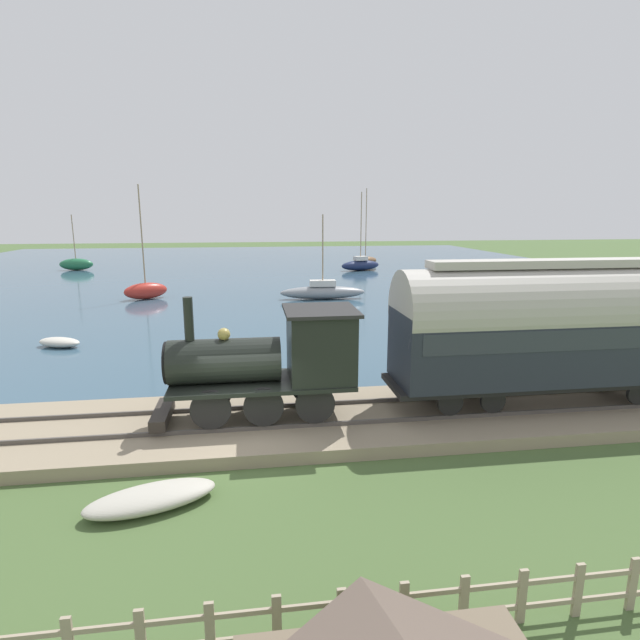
{
  "coord_description": "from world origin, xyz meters",
  "views": [
    {
      "loc": [
        -12.72,
        -0.24,
        6.31
      ],
      "look_at": [
        6.87,
        -2.99,
        2.06
      ],
      "focal_mm": 28.0,
      "sensor_mm": 36.0,
      "label": 1
    }
  ],
  "objects_px": {
    "rowboat_off_pier": "(59,342)",
    "beached_dinghy": "(151,498)",
    "sailboat_green": "(76,264)",
    "rowboat_mid_harbor": "(433,326)",
    "sailboat_navy": "(360,265)",
    "sailboat_gray": "(323,292)",
    "sailboat_brown": "(365,260)",
    "passenger_coach": "(558,325)",
    "sailboat_red": "(146,290)",
    "steam_locomotive": "(276,357)",
    "rowboat_near_shore": "(448,349)"
  },
  "relations": [
    {
      "from": "sailboat_navy",
      "to": "sailboat_gray",
      "type": "bearing_deg",
      "value": 140.8
    },
    {
      "from": "sailboat_navy",
      "to": "sailboat_brown",
      "type": "bearing_deg",
      "value": -36.66
    },
    {
      "from": "rowboat_off_pier",
      "to": "steam_locomotive",
      "type": "bearing_deg",
      "value": -117.32
    },
    {
      "from": "sailboat_brown",
      "to": "sailboat_green",
      "type": "relative_size",
      "value": 1.5
    },
    {
      "from": "sailboat_brown",
      "to": "sailboat_green",
      "type": "height_order",
      "value": "sailboat_brown"
    },
    {
      "from": "sailboat_navy",
      "to": "rowboat_off_pier",
      "type": "relative_size",
      "value": 3.7
    },
    {
      "from": "steam_locomotive",
      "to": "rowboat_mid_harbor",
      "type": "relative_size",
      "value": 2.53
    },
    {
      "from": "rowboat_mid_harbor",
      "to": "sailboat_brown",
      "type": "bearing_deg",
      "value": 49.36
    },
    {
      "from": "steam_locomotive",
      "to": "passenger_coach",
      "type": "xyz_separation_m",
      "value": [
        -0.0,
        -8.75,
        0.65
      ]
    },
    {
      "from": "sailboat_red",
      "to": "sailboat_brown",
      "type": "distance_m",
      "value": 31.23
    },
    {
      "from": "steam_locomotive",
      "to": "sailboat_navy",
      "type": "height_order",
      "value": "sailboat_navy"
    },
    {
      "from": "sailboat_brown",
      "to": "sailboat_green",
      "type": "bearing_deg",
      "value": 66.12
    },
    {
      "from": "steam_locomotive",
      "to": "sailboat_gray",
      "type": "relative_size",
      "value": 0.91
    },
    {
      "from": "sailboat_red",
      "to": "beached_dinghy",
      "type": "bearing_deg",
      "value": 161.04
    },
    {
      "from": "sailboat_red",
      "to": "rowboat_mid_harbor",
      "type": "xyz_separation_m",
      "value": [
        -12.71,
        -17.66,
        -0.44
      ]
    },
    {
      "from": "rowboat_off_pier",
      "to": "beached_dinghy",
      "type": "height_order",
      "value": "rowboat_off_pier"
    },
    {
      "from": "sailboat_gray",
      "to": "sailboat_red",
      "type": "relative_size",
      "value": 0.77
    },
    {
      "from": "rowboat_near_shore",
      "to": "beached_dinghy",
      "type": "relative_size",
      "value": 0.71
    },
    {
      "from": "sailboat_gray",
      "to": "rowboat_mid_harbor",
      "type": "height_order",
      "value": "sailboat_gray"
    },
    {
      "from": "rowboat_mid_harbor",
      "to": "sailboat_navy",
      "type": "bearing_deg",
      "value": 51.7
    },
    {
      "from": "passenger_coach",
      "to": "sailboat_gray",
      "type": "relative_size",
      "value": 1.66
    },
    {
      "from": "sailboat_green",
      "to": "rowboat_mid_harbor",
      "type": "distance_m",
      "value": 44.72
    },
    {
      "from": "beached_dinghy",
      "to": "sailboat_brown",
      "type": "bearing_deg",
      "value": -18.1
    },
    {
      "from": "sailboat_navy",
      "to": "steam_locomotive",
      "type": "bearing_deg",
      "value": 145.8
    },
    {
      "from": "rowboat_off_pier",
      "to": "beached_dinghy",
      "type": "relative_size",
      "value": 0.77
    },
    {
      "from": "steam_locomotive",
      "to": "sailboat_red",
      "type": "bearing_deg",
      "value": 19.11
    },
    {
      "from": "steam_locomotive",
      "to": "rowboat_near_shore",
      "type": "xyz_separation_m",
      "value": [
        7.22,
        -8.24,
        -2.08
      ]
    },
    {
      "from": "passenger_coach",
      "to": "beached_dinghy",
      "type": "xyz_separation_m",
      "value": [
        -3.68,
        11.71,
        -2.68
      ]
    },
    {
      "from": "passenger_coach",
      "to": "sailboat_gray",
      "type": "distance_m",
      "value": 23.12
    },
    {
      "from": "sailboat_brown",
      "to": "beached_dinghy",
      "type": "bearing_deg",
      "value": 136.12
    },
    {
      "from": "steam_locomotive",
      "to": "rowboat_mid_harbor",
      "type": "xyz_separation_m",
      "value": [
        11.75,
        -9.19,
        -2.01
      ]
    },
    {
      "from": "rowboat_off_pier",
      "to": "rowboat_near_shore",
      "type": "relative_size",
      "value": 1.09
    },
    {
      "from": "sailboat_green",
      "to": "steam_locomotive",
      "type": "bearing_deg",
      "value": -154.27
    },
    {
      "from": "rowboat_near_shore",
      "to": "rowboat_off_pier",
      "type": "bearing_deg",
      "value": 104.91
    },
    {
      "from": "passenger_coach",
      "to": "sailboat_navy",
      "type": "distance_m",
      "value": 41.01
    },
    {
      "from": "sailboat_brown",
      "to": "rowboat_mid_harbor",
      "type": "bearing_deg",
      "value": 147.2
    },
    {
      "from": "sailboat_brown",
      "to": "steam_locomotive",
      "type": "bearing_deg",
      "value": 138.09
    },
    {
      "from": "sailboat_brown",
      "to": "rowboat_off_pier",
      "type": "distance_m",
      "value": 42.81
    },
    {
      "from": "sailboat_navy",
      "to": "sailboat_gray",
      "type": "height_order",
      "value": "sailboat_navy"
    },
    {
      "from": "rowboat_off_pier",
      "to": "rowboat_near_shore",
      "type": "xyz_separation_m",
      "value": [
        -3.56,
        -18.1,
        -0.07
      ]
    },
    {
      "from": "sailboat_brown",
      "to": "sailboat_navy",
      "type": "bearing_deg",
      "value": 135.95
    },
    {
      "from": "beached_dinghy",
      "to": "rowboat_mid_harbor",
      "type": "bearing_deg",
      "value": -38.24
    },
    {
      "from": "sailboat_navy",
      "to": "sailboat_brown",
      "type": "height_order",
      "value": "sailboat_brown"
    },
    {
      "from": "sailboat_gray",
      "to": "sailboat_navy",
      "type": "bearing_deg",
      "value": -18.67
    },
    {
      "from": "passenger_coach",
      "to": "rowboat_mid_harbor",
      "type": "xyz_separation_m",
      "value": [
        11.75,
        -0.44,
        -2.66
      ]
    },
    {
      "from": "rowboat_near_shore",
      "to": "beached_dinghy",
      "type": "bearing_deg",
      "value": 160.25
    },
    {
      "from": "sailboat_red",
      "to": "sailboat_green",
      "type": "relative_size",
      "value": 1.35
    },
    {
      "from": "steam_locomotive",
      "to": "sailboat_green",
      "type": "bearing_deg",
      "value": 23.81
    },
    {
      "from": "passenger_coach",
      "to": "sailboat_navy",
      "type": "bearing_deg",
      "value": -3.95
    },
    {
      "from": "sailboat_green",
      "to": "beached_dinghy",
      "type": "relative_size",
      "value": 2.05
    }
  ]
}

